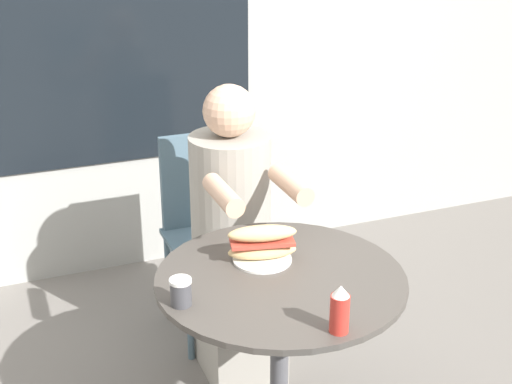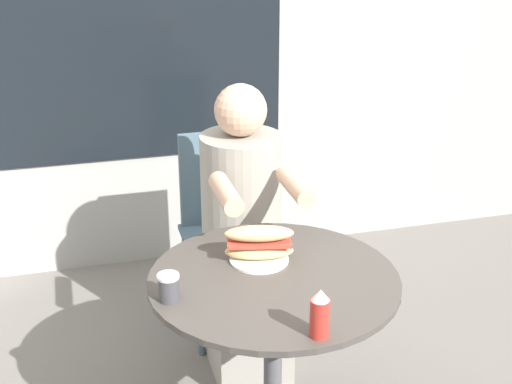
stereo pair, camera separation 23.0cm
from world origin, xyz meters
TOP-DOWN VIEW (x-y plane):
  - cafe_table at (0.00, 0.00)m, footprint 0.78×0.78m
  - diner_chair at (0.05, 0.91)m, footprint 0.38×0.38m
  - seated_diner at (0.05, 0.56)m, footprint 0.32×0.56m
  - sandwich_on_plate at (-0.02, 0.12)m, footprint 0.23×0.19m
  - drink_cup at (-0.33, -0.05)m, footprint 0.06×0.06m
  - condiment_bottle at (0.03, -0.34)m, footprint 0.05×0.05m

SIDE VIEW (x-z plane):
  - seated_diner at x=0.05m, z-range -0.07..1.10m
  - diner_chair at x=0.05m, z-range 0.09..0.96m
  - cafe_table at x=0.00m, z-range 0.17..0.88m
  - drink_cup at x=-0.33m, z-range 0.71..0.80m
  - sandwich_on_plate at x=-0.02m, z-range 0.71..0.83m
  - condiment_bottle at x=0.03m, z-range 0.71..0.85m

